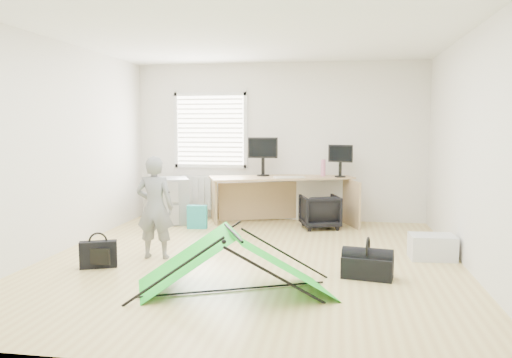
% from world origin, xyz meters
% --- Properties ---
extents(ground, '(5.50, 5.50, 0.00)m').
position_xyz_m(ground, '(0.00, 0.00, 0.00)').
color(ground, tan).
rests_on(ground, ground).
extents(back_wall, '(5.00, 0.02, 2.70)m').
position_xyz_m(back_wall, '(0.00, 2.75, 1.35)').
color(back_wall, silver).
rests_on(back_wall, ground).
extents(window, '(1.20, 0.06, 1.20)m').
position_xyz_m(window, '(-1.20, 2.71, 1.55)').
color(window, silver).
rests_on(window, back_wall).
extents(radiator, '(1.00, 0.12, 0.60)m').
position_xyz_m(radiator, '(-1.20, 2.67, 0.45)').
color(radiator, silver).
rests_on(radiator, back_wall).
extents(desk, '(2.44, 1.50, 0.79)m').
position_xyz_m(desk, '(0.10, 2.33, 0.40)').
color(desk, tan).
rests_on(desk, ground).
extents(filing_cabinet, '(0.70, 0.79, 0.76)m').
position_xyz_m(filing_cabinet, '(-1.71, 2.13, 0.38)').
color(filing_cabinet, gray).
rests_on(filing_cabinet, ground).
extents(monitor_left, '(0.50, 0.12, 0.47)m').
position_xyz_m(monitor_left, '(-0.21, 2.39, 1.03)').
color(monitor_left, black).
rests_on(monitor_left, desk).
extents(monitor_right, '(0.41, 0.22, 0.39)m').
position_xyz_m(monitor_right, '(1.06, 2.38, 0.99)').
color(monitor_right, black).
rests_on(monitor_right, desk).
extents(keyboard, '(0.51, 0.33, 0.02)m').
position_xyz_m(keyboard, '(0.26, 2.12, 0.80)').
color(keyboard, beige).
rests_on(keyboard, desk).
extents(thermos, '(0.10, 0.10, 0.28)m').
position_xyz_m(thermos, '(0.78, 2.50, 0.93)').
color(thermos, '#CB7296').
rests_on(thermos, desk).
extents(office_chair, '(0.72, 0.73, 0.54)m').
position_xyz_m(office_chair, '(0.75, 2.08, 0.27)').
color(office_chair, black).
rests_on(office_chair, ground).
extents(person, '(0.48, 0.33, 1.26)m').
position_xyz_m(person, '(-1.17, -0.09, 0.63)').
color(person, slate).
rests_on(person, ground).
extents(kite, '(2.06, 1.51, 0.59)m').
position_xyz_m(kite, '(0.03, -1.15, 0.29)').
color(kite, '#12C122').
rests_on(kite, ground).
extents(storage_crate, '(0.55, 0.40, 0.30)m').
position_xyz_m(storage_crate, '(2.18, 0.42, 0.15)').
color(storage_crate, silver).
rests_on(storage_crate, ground).
extents(tote_bag, '(0.32, 0.17, 0.37)m').
position_xyz_m(tote_bag, '(-1.17, 1.74, 0.18)').
color(tote_bag, teal).
rests_on(tote_bag, ground).
extents(laptop_bag, '(0.43, 0.28, 0.31)m').
position_xyz_m(laptop_bag, '(-1.67, -0.61, 0.15)').
color(laptop_bag, black).
rests_on(laptop_bag, ground).
extents(white_box, '(0.13, 0.13, 0.11)m').
position_xyz_m(white_box, '(-0.70, -0.29, 0.06)').
color(white_box, silver).
rests_on(white_box, ground).
extents(duffel_bag, '(0.57, 0.36, 0.23)m').
position_xyz_m(duffel_bag, '(1.36, -0.50, 0.12)').
color(duffel_bag, black).
rests_on(duffel_bag, ground).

